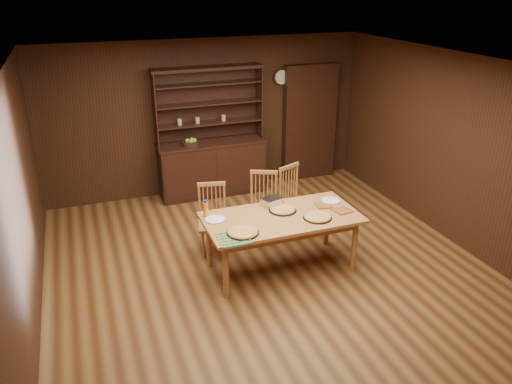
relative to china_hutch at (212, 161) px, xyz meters
name	(u,v)px	position (x,y,z in m)	size (l,w,h in m)	color
floor	(271,273)	(0.00, -2.75, -0.60)	(6.00, 6.00, 0.00)	brown
room_shell	(273,157)	(0.00, -2.75, 0.98)	(6.00, 6.00, 6.00)	white
china_hutch	(212,161)	(0.00, 0.00, 0.00)	(1.84, 0.52, 2.17)	black
doorway	(309,123)	(1.90, 0.15, 0.45)	(1.00, 0.18, 2.10)	black
wall_clock	(281,77)	(1.35, 0.20, 1.30)	(0.30, 0.05, 0.30)	black
dining_table	(282,222)	(0.16, -2.69, 0.08)	(1.94, 0.97, 0.75)	#B37A3E
chair_left	(213,216)	(-0.52, -1.91, -0.08)	(0.47, 0.45, 0.97)	#B5833E
chair_center	(263,204)	(0.25, -1.80, -0.07)	(0.53, 0.52, 1.00)	#B5833E
chair_right	(293,197)	(0.73, -1.77, -0.06)	(0.54, 0.53, 1.01)	#B5833E
pizza_left	(243,232)	(-0.45, -2.95, 0.17)	(0.38, 0.38, 0.04)	black
pizza_right	(317,217)	(0.55, -2.89, 0.17)	(0.36, 0.36, 0.04)	black
pizza_center	(283,209)	(0.23, -2.54, 0.17)	(0.35, 0.35, 0.04)	black
cooling_rack	(233,238)	(-0.59, -3.04, 0.16)	(0.33, 0.33, 0.02)	#0CA65B
plate_left	(215,219)	(-0.65, -2.50, 0.16)	(0.26, 0.26, 0.02)	white
plate_right	(331,201)	(0.95, -2.49, 0.16)	(0.26, 0.26, 0.02)	white
foil_dish	(272,202)	(0.17, -2.34, 0.21)	(0.25, 0.18, 0.10)	white
juice_bottle	(206,209)	(-0.73, -2.36, 0.26)	(0.06, 0.06, 0.22)	orange
pot_holder_a	(342,210)	(0.94, -2.81, 0.16)	(0.21, 0.21, 0.02)	red
pot_holder_b	(324,205)	(0.79, -2.59, 0.16)	(0.20, 0.20, 0.01)	red
fruit_bowl	(191,143)	(-0.36, -0.07, 0.39)	(0.28, 0.28, 0.12)	black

